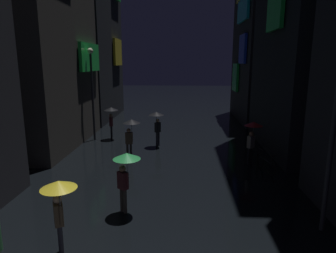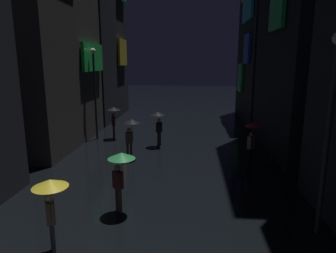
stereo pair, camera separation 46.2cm
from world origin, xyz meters
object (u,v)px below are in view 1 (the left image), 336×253
at_px(pedestrian_far_right_red, 253,131).
at_px(pedestrian_foreground_left_yellow, 59,197).
at_px(pedestrian_foreground_right_black, 111,114).
at_px(pedestrian_midstreet_centre_green, 125,166).
at_px(bicycle_parked_at_storefront, 266,163).
at_px(streetlamp_left_far, 92,84).
at_px(pedestrian_midstreet_left_black, 157,119).
at_px(pedestrian_near_crossing_black, 131,128).
at_px(streetlamp_right_near, 335,113).

xyz_separation_m(pedestrian_far_right_red, pedestrian_foreground_left_yellow, (-6.51, -7.64, 0.00)).
xyz_separation_m(pedestrian_far_right_red, pedestrian_foreground_right_black, (-8.09, 4.46, 0.00)).
xyz_separation_m(pedestrian_midstreet_centre_green, pedestrian_foreground_right_black, (-2.82, 9.76, 0.00)).
bearing_deg(pedestrian_foreground_right_black, bicycle_parked_at_storefront, -33.07).
relative_size(pedestrian_far_right_red, streetlamp_left_far, 0.36).
height_order(pedestrian_midstreet_centre_green, streetlamp_left_far, streetlamp_left_far).
xyz_separation_m(pedestrian_midstreet_left_black, streetlamp_left_far, (-4.20, 1.34, 1.94)).
bearing_deg(pedestrian_midstreet_centre_green, bicycle_parked_at_storefront, 36.51).
xyz_separation_m(pedestrian_midstreet_left_black, pedestrian_near_crossing_black, (-1.12, -2.49, 0.00)).
bearing_deg(pedestrian_near_crossing_black, pedestrian_foreground_left_yellow, -92.99).
height_order(pedestrian_far_right_red, bicycle_parked_at_storefront, pedestrian_far_right_red).
xyz_separation_m(pedestrian_far_right_red, pedestrian_midstreet_centre_green, (-5.27, -5.30, 0.00)).
xyz_separation_m(pedestrian_near_crossing_black, pedestrian_midstreet_centre_green, (0.82, -5.67, 0.00)).
distance_m(pedestrian_midstreet_left_black, pedestrian_foreground_left_yellow, 10.62).
bearing_deg(streetlamp_right_near, pedestrian_near_crossing_black, 137.28).
relative_size(pedestrian_midstreet_left_black, pedestrian_near_crossing_black, 1.00).
distance_m(pedestrian_midstreet_left_black, bicycle_parked_at_storefront, 6.81).
bearing_deg(pedestrian_foreground_right_black, pedestrian_foreground_left_yellow, -82.56).
height_order(pedestrian_foreground_left_yellow, pedestrian_near_crossing_black, same).
bearing_deg(bicycle_parked_at_storefront, pedestrian_near_crossing_black, 167.41).
relative_size(pedestrian_far_right_red, pedestrian_near_crossing_black, 1.00).
xyz_separation_m(pedestrian_midstreet_left_black, pedestrian_foreground_left_yellow, (-1.53, -10.51, 0.00)).
relative_size(pedestrian_far_right_red, streetlamp_right_near, 0.37).
bearing_deg(pedestrian_midstreet_left_black, streetlamp_right_near, -56.85).
bearing_deg(pedestrian_midstreet_left_black, pedestrian_far_right_red, -29.94).
bearing_deg(bicycle_parked_at_storefront, pedestrian_foreground_right_black, 146.93).
height_order(pedestrian_foreground_left_yellow, streetlamp_right_near, streetlamp_right_near).
height_order(pedestrian_far_right_red, pedestrian_foreground_right_black, same).
height_order(pedestrian_midstreet_centre_green, bicycle_parked_at_storefront, pedestrian_midstreet_centre_green).
bearing_deg(pedestrian_midstreet_centre_green, pedestrian_near_crossing_black, 98.26).
height_order(pedestrian_far_right_red, streetlamp_left_far, streetlamp_left_far).
height_order(bicycle_parked_at_storefront, streetlamp_left_far, streetlamp_left_far).
height_order(pedestrian_midstreet_left_black, pedestrian_foreground_right_black, same).
distance_m(pedestrian_near_crossing_black, pedestrian_foreground_right_black, 4.55).
bearing_deg(streetlamp_left_far, pedestrian_midstreet_centre_green, -67.66).
bearing_deg(pedestrian_foreground_left_yellow, streetlamp_right_near, 12.51).
xyz_separation_m(pedestrian_midstreet_centre_green, streetlamp_left_far, (-3.91, 9.51, 1.94)).
bearing_deg(pedestrian_midstreet_left_black, pedestrian_foreground_right_black, 152.85).
xyz_separation_m(pedestrian_foreground_right_black, streetlamp_left_far, (-1.08, -0.25, 1.94)).
relative_size(pedestrian_far_right_red, bicycle_parked_at_storefront, 1.18).
xyz_separation_m(pedestrian_foreground_left_yellow, pedestrian_midstreet_centre_green, (1.24, 2.34, 0.00)).
relative_size(pedestrian_foreground_left_yellow, pedestrian_near_crossing_black, 1.00).
distance_m(pedestrian_far_right_red, pedestrian_near_crossing_black, 6.10).
distance_m(streetlamp_left_far, streetlamp_right_near, 14.30).
xyz_separation_m(pedestrian_midstreet_left_black, pedestrian_foreground_right_black, (-3.12, 1.60, 0.00)).
distance_m(pedestrian_midstreet_left_black, pedestrian_midstreet_centre_green, 8.17).
relative_size(pedestrian_midstreet_left_black, bicycle_parked_at_storefront, 1.18).
relative_size(pedestrian_foreground_right_black, streetlamp_right_near, 0.37).
relative_size(pedestrian_foreground_right_black, bicycle_parked_at_storefront, 1.18).
relative_size(pedestrian_midstreet_centre_green, streetlamp_left_far, 0.36).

